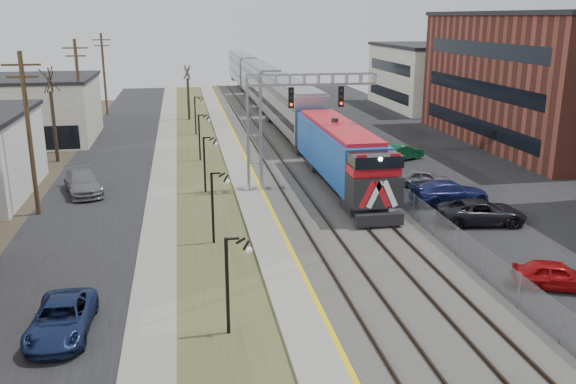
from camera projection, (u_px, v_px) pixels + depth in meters
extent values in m
cube|color=black|center=(106.00, 173.00, 48.03)|extent=(7.00, 120.00, 0.04)
cube|color=gray|center=(164.00, 170.00, 48.77)|extent=(2.00, 120.00, 0.08)
cube|color=#424826|center=(202.00, 169.00, 49.28)|extent=(4.00, 120.00, 0.06)
cube|color=gray|center=(239.00, 166.00, 49.75)|extent=(2.00, 120.00, 0.24)
cube|color=#595651|center=(299.00, 164.00, 50.59)|extent=(8.00, 120.00, 0.20)
cube|color=black|center=(435.00, 159.00, 52.61)|extent=(16.00, 120.00, 0.04)
cube|color=gold|center=(249.00, 165.00, 49.86)|extent=(0.24, 120.00, 0.01)
cube|color=#2D2119|center=(266.00, 163.00, 50.08)|extent=(0.08, 120.00, 0.15)
cube|color=#2D2119|center=(284.00, 163.00, 50.33)|extent=(0.08, 120.00, 0.15)
cube|color=#2D2119|center=(307.00, 162.00, 50.67)|extent=(0.08, 120.00, 0.15)
cube|color=#2D2119|center=(325.00, 161.00, 50.92)|extent=(0.08, 120.00, 0.15)
cube|color=#154FB0|center=(341.00, 156.00, 42.69)|extent=(3.00, 17.00, 4.25)
cube|color=black|center=(379.00, 220.00, 34.95)|extent=(2.80, 0.50, 0.70)
cube|color=gray|center=(290.00, 108.00, 61.74)|extent=(3.00, 22.00, 5.33)
cube|color=gray|center=(261.00, 84.00, 83.32)|extent=(3.00, 22.00, 5.33)
cube|color=gray|center=(243.00, 70.00, 104.89)|extent=(3.00, 22.00, 5.33)
cube|color=gray|center=(254.00, 135.00, 42.13)|extent=(1.00, 1.00, 8.00)
cube|color=gray|center=(311.00, 80.00, 41.76)|extent=(9.00, 0.80, 0.80)
cube|color=black|center=(291.00, 98.00, 41.40)|extent=(0.35, 0.25, 1.40)
cube|color=black|center=(341.00, 97.00, 41.99)|extent=(0.35, 0.25, 1.40)
cylinder|color=black|center=(227.00, 287.00, 23.18)|extent=(0.14, 0.14, 4.00)
cylinder|color=black|center=(213.00, 209.00, 32.64)|extent=(0.14, 0.14, 4.00)
cylinder|color=black|center=(205.00, 165.00, 42.11)|extent=(0.14, 0.14, 4.00)
cylinder|color=black|center=(199.00, 138.00, 51.57)|extent=(0.14, 0.14, 4.00)
cylinder|color=black|center=(195.00, 116.00, 62.92)|extent=(0.14, 0.14, 4.00)
cylinder|color=#4C3823|center=(29.00, 136.00, 36.69)|extent=(0.28, 0.28, 10.00)
cylinder|color=#4C3823|center=(80.00, 95.00, 55.61)|extent=(0.28, 0.28, 10.00)
cylinder|color=#4C3823|center=(104.00, 75.00, 74.53)|extent=(0.28, 0.28, 10.00)
cube|color=gray|center=(348.00, 154.00, 51.09)|extent=(0.04, 120.00, 1.60)
cube|color=beige|center=(20.00, 111.00, 59.81)|extent=(14.00, 12.00, 6.00)
cube|color=brown|center=(557.00, 81.00, 58.01)|extent=(16.00, 26.00, 12.00)
cube|color=beige|center=(445.00, 77.00, 82.22)|extent=(16.00, 18.00, 8.00)
cylinder|color=#382D23|center=(54.00, 127.00, 51.19)|extent=(0.30, 0.30, 5.95)
cylinder|color=#382D23|center=(188.00, 99.00, 72.18)|extent=(0.30, 0.30, 4.90)
imported|color=#9C0C0D|center=(556.00, 276.00, 27.50)|extent=(4.06, 2.82, 1.28)
imported|color=black|center=(482.00, 213.00, 36.11)|extent=(5.44, 3.08, 1.43)
imported|color=navy|center=(449.00, 193.00, 39.96)|extent=(5.36, 2.36, 1.53)
imported|color=slate|center=(425.00, 179.00, 44.00)|extent=(3.99, 2.44, 1.27)
imported|color=#0D4525|center=(402.00, 153.00, 52.15)|extent=(4.34, 3.03, 1.36)
imported|color=#15224C|center=(62.00, 320.00, 23.50)|extent=(2.32, 4.79, 1.31)
imported|color=slate|center=(83.00, 183.00, 42.30)|extent=(3.51, 5.67, 1.53)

